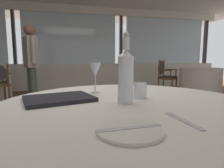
# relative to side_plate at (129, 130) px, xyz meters

# --- Properties ---
(ground_plane) EXTENTS (14.78, 14.78, 0.00)m
(ground_plane) POSITION_rel_side_plate_xyz_m (-0.10, 1.54, -0.77)
(ground_plane) COLOR brown
(window_wall_far) EXTENTS (10.77, 0.14, 2.71)m
(window_wall_far) POSITION_rel_side_plate_xyz_m (-0.10, 5.80, 0.32)
(window_wall_far) COLOR silver
(window_wall_far) RESTS_ON ground_plane
(side_plate) EXTENTS (0.20, 0.20, 0.01)m
(side_plate) POSITION_rel_side_plate_xyz_m (0.00, 0.00, 0.00)
(side_plate) COLOR silver
(side_plate) RESTS_ON foreground_table
(butter_knife) EXTENTS (0.20, 0.03, 0.00)m
(butter_knife) POSITION_rel_side_plate_xyz_m (0.00, 0.00, 0.01)
(butter_knife) COLOR silver
(butter_knife) RESTS_ON foreground_table
(dinner_fork) EXTENTS (0.03, 0.19, 0.00)m
(dinner_fork) POSITION_rel_side_plate_xyz_m (0.21, 0.05, -0.00)
(dinner_fork) COLOR silver
(dinner_fork) RESTS_ON foreground_table
(water_bottle) EXTENTS (0.08, 0.08, 0.34)m
(water_bottle) POSITION_rel_side_plate_xyz_m (0.10, 0.36, 0.13)
(water_bottle) COLOR white
(water_bottle) RESTS_ON foreground_table
(wine_glass) EXTENTS (0.08, 0.08, 0.20)m
(wine_glass) POSITION_rel_side_plate_xyz_m (-0.01, 0.66, 0.14)
(wine_glass) COLOR white
(wine_glass) RESTS_ON foreground_table
(water_tumbler) EXTENTS (0.07, 0.07, 0.09)m
(water_tumbler) POSITION_rel_side_plate_xyz_m (0.21, 0.45, 0.04)
(water_tumbler) COLOR white
(water_tumbler) RESTS_ON foreground_table
(menu_book) EXTENTS (0.40, 0.34, 0.02)m
(menu_book) POSITION_rel_side_plate_xyz_m (-0.23, 0.49, 0.01)
(menu_book) COLOR black
(menu_book) RESTS_ON foreground_table
(background_table_1) EXTENTS (1.08, 1.08, 0.76)m
(background_table_1) POSITION_rel_side_plate_xyz_m (3.24, 3.78, -0.39)
(background_table_1) COLOR white
(background_table_1) RESTS_ON ground_plane
(dining_chair_1_1) EXTENTS (0.66, 0.66, 0.97)m
(dining_chair_1_1) POSITION_rel_side_plate_xyz_m (2.60, 4.50, -0.20)
(dining_chair_1_1) COLOR brown
(dining_chair_1_1) RESTS_ON ground_plane
(diner_person_1) EXTENTS (0.34, 0.49, 1.68)m
(diner_person_1) POSITION_rel_side_plate_xyz_m (-0.93, 3.59, 0.19)
(diner_person_1) COLOR #424C42
(diner_person_1) RESTS_ON ground_plane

